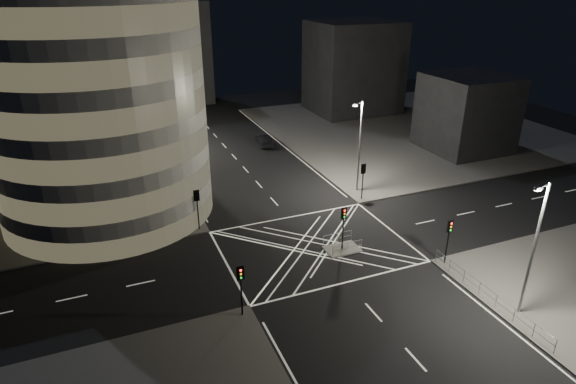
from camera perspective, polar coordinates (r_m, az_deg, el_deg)
name	(u,v)px	position (r m, az deg, el deg)	size (l,w,h in m)	color
ground	(314,246)	(43.16, 3.11, -6.42)	(120.00, 120.00, 0.00)	black
sidewalk_far_right	(408,128)	(78.57, 14.03, 7.35)	(42.00, 42.00, 0.15)	#4F4C4A
central_island	(342,249)	(42.79, 6.42, -6.73)	(3.00, 2.00, 0.15)	slate
office_tower_curved	(39,82)	(53.15, -27.40, 11.50)	(30.00, 29.00, 27.20)	gray
office_block_rear	(41,62)	(76.38, -27.23, 13.54)	(24.00, 16.00, 22.00)	gray
building_right_far	(353,67)	(85.88, 7.73, 14.45)	(14.00, 12.00, 15.00)	black
building_right_near	(466,113)	(69.72, 20.38, 8.79)	(10.00, 10.00, 10.00)	black
building_far_end	(158,54)	(93.12, -15.12, 15.46)	(18.00, 8.00, 18.00)	black
tree_a	(173,181)	(46.22, -13.52, 1.33)	(4.12, 4.12, 6.74)	black
tree_b	(162,159)	(51.74, -14.68, 3.84)	(4.13, 4.13, 6.87)	black
tree_c	(154,141)	(57.37, -15.62, 5.80)	(4.31, 4.31, 7.02)	black
tree_d	(147,126)	(63.04, -16.40, 7.52)	(5.01, 5.01, 7.60)	black
tree_e	(141,119)	(68.96, -16.98, 8.32)	(3.49, 3.49, 6.13)	black
traffic_signal_fl	(197,202)	(45.11, -10.73, -1.21)	(0.55, 0.22, 4.00)	black
traffic_signal_nl	(241,282)	(33.57, -5.61, -10.52)	(0.55, 0.22, 4.00)	black
traffic_signal_fr	(363,175)	(51.05, 8.89, 2.02)	(0.55, 0.22, 4.00)	black
traffic_signal_nr	(449,234)	(41.21, 18.53, -4.70)	(0.55, 0.22, 4.00)	black
traffic_signal_island	(344,220)	(41.40, 6.60, -3.36)	(0.55, 0.22, 4.00)	black
street_lamp_left_near	(177,158)	(48.76, -13.02, 3.90)	(1.25, 0.25, 10.00)	slate
street_lamp_left_far	(151,114)	(65.85, -15.88, 8.88)	(1.25, 0.25, 10.00)	slate
street_lamp_right_far	(359,144)	(52.22, 8.45, 5.63)	(1.25, 0.25, 10.00)	slate
street_lamp_right_near	(534,246)	(36.14, 27.09, -5.76)	(1.25, 0.25, 10.00)	slate
railing_near_right	(488,295)	(38.82, 22.57, -11.16)	(0.06, 11.70, 1.10)	slate
railing_island_south	(347,248)	(41.80, 7.04, -6.58)	(2.80, 0.06, 1.10)	slate
railing_island_north	(337,238)	(43.15, 5.89, -5.45)	(2.80, 0.06, 1.10)	slate
sedan	(264,141)	(68.27, -2.83, 6.12)	(1.59, 4.56, 1.50)	black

